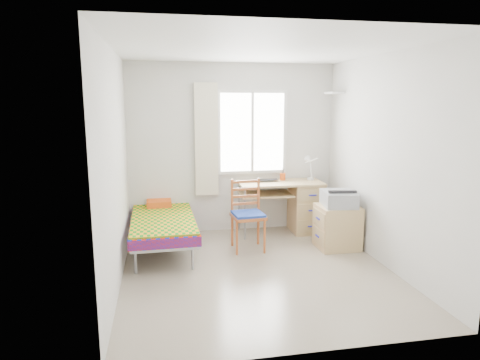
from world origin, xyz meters
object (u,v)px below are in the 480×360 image
(bed, at_px, (163,221))
(chair, at_px, (248,210))
(desk, at_px, (301,204))
(cabinet, at_px, (337,227))
(printer, at_px, (339,198))

(bed, height_order, chair, chair)
(desk, height_order, cabinet, desk)
(chair, bearing_deg, desk, 27.57)
(desk, xyz_separation_m, chair, (-0.99, -0.63, 0.11))
(cabinet, bearing_deg, chair, 170.42)
(bed, xyz_separation_m, cabinet, (2.39, -0.46, -0.08))
(bed, relative_size, chair, 1.90)
(bed, distance_m, printer, 2.46)
(desk, relative_size, cabinet, 2.16)
(bed, bearing_deg, printer, -11.68)
(desk, xyz_separation_m, cabinet, (0.24, -0.84, -0.13))
(bed, xyz_separation_m, desk, (2.14, 0.38, 0.05))
(chair, height_order, cabinet, chair)
(bed, distance_m, cabinet, 2.43)
(cabinet, height_order, printer, printer)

